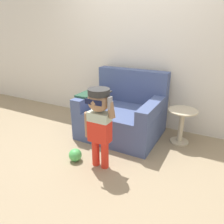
{
  "coord_description": "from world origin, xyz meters",
  "views": [
    {
      "loc": [
        1.31,
        -2.53,
        1.58
      ],
      "look_at": [
        0.07,
        -0.18,
        0.54
      ],
      "focal_mm": 35.0,
      "sensor_mm": 36.0,
      "label": 1
    }
  ],
  "objects_px": {
    "armchair": "(123,114)",
    "side_table": "(181,123)",
    "person_child": "(99,117)",
    "toy_ball": "(75,155)"
  },
  "relations": [
    {
      "from": "armchair",
      "to": "toy_ball",
      "type": "height_order",
      "value": "armchair"
    },
    {
      "from": "armchair",
      "to": "person_child",
      "type": "bearing_deg",
      "value": -81.33
    },
    {
      "from": "side_table",
      "to": "toy_ball",
      "type": "bearing_deg",
      "value": -133.63
    },
    {
      "from": "person_child",
      "to": "toy_ball",
      "type": "relative_size",
      "value": 5.95
    },
    {
      "from": "armchair",
      "to": "side_table",
      "type": "bearing_deg",
      "value": 8.49
    },
    {
      "from": "side_table",
      "to": "toy_ball",
      "type": "height_order",
      "value": "side_table"
    },
    {
      "from": "armchair",
      "to": "side_table",
      "type": "relative_size",
      "value": 2.33
    },
    {
      "from": "person_child",
      "to": "side_table",
      "type": "xyz_separation_m",
      "value": [
        0.72,
        1.05,
        -0.34
      ]
    },
    {
      "from": "side_table",
      "to": "toy_ball",
      "type": "distance_m",
      "value": 1.54
    },
    {
      "from": "armchair",
      "to": "toy_ball",
      "type": "distance_m",
      "value": 1.02
    }
  ]
}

